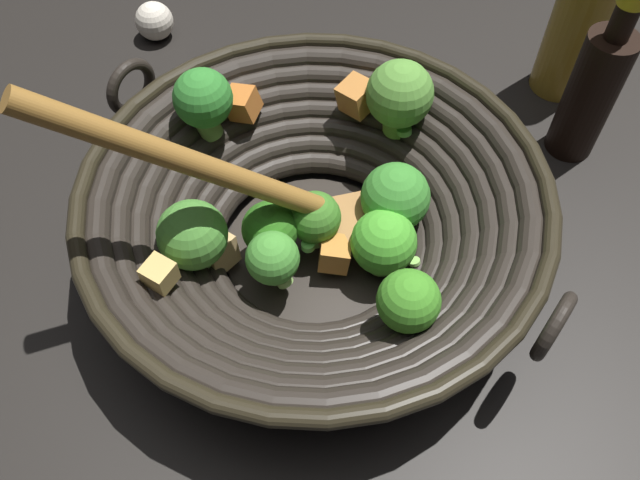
# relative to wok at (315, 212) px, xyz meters

# --- Properties ---
(ground_plane) EXTENTS (4.00, 4.00, 0.00)m
(ground_plane) POSITION_rel_wok_xyz_m (0.00, 0.00, -0.06)
(ground_plane) COLOR black
(wok) EXTENTS (0.38, 0.41, 0.23)m
(wok) POSITION_rel_wok_xyz_m (0.00, 0.00, 0.00)
(wok) COLOR black
(wok) RESTS_ON ground
(soy_sauce_bottle) EXTENTS (0.05, 0.05, 0.18)m
(soy_sauce_bottle) POSITION_rel_wok_xyz_m (-0.28, 0.05, 0.01)
(soy_sauce_bottle) COLOR black
(soy_sauce_bottle) RESTS_ON ground
(cooking_oil_bottle) EXTENTS (0.06, 0.06, 0.23)m
(cooking_oil_bottle) POSITION_rel_wok_xyz_m (-0.34, -0.02, 0.03)
(cooking_oil_bottle) COLOR gold
(cooking_oil_bottle) RESTS_ON ground
(garlic_bulb) EXTENTS (0.04, 0.04, 0.04)m
(garlic_bulb) POSITION_rel_wok_xyz_m (-0.03, -0.35, -0.04)
(garlic_bulb) COLOR silver
(garlic_bulb) RESTS_ON ground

